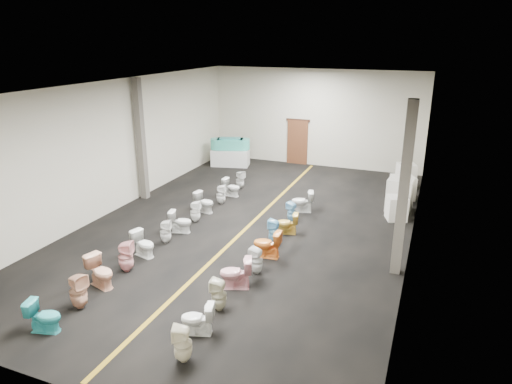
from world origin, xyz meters
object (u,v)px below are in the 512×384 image
toilet_right_0 (183,344)px  toilet_right_3 (236,273)px  toilet_left_6 (181,222)px  toilet_right_7 (287,223)px  toilet_left_7 (195,212)px  appliance_crate_b (400,194)px  toilet_right_4 (256,261)px  toilet_right_1 (197,319)px  toilet_right_8 (292,212)px  toilet_left_1 (78,291)px  toilet_left_11 (240,180)px  toilet_right_5 (267,244)px  display_table (230,157)px  toilet_left_9 (221,194)px  toilet_left_3 (126,257)px  toilet_right_6 (274,232)px  toilet_left_0 (44,316)px  toilet_left_4 (144,244)px  toilet_right_2 (219,295)px  toilet_left_8 (205,202)px  appliance_crate_d (406,176)px  appliance_crate_a (397,208)px  toilet_left_2 (101,272)px  bathtub (230,144)px  appliance_crate_c (403,187)px  toilet_left_10 (232,187)px

toilet_right_0 → toilet_right_3: (-0.17, 2.82, 0.01)m
toilet_left_6 → toilet_right_7: (3.15, 1.14, -0.01)m
toilet_left_7 → toilet_right_3: (2.98, -3.36, 0.04)m
appliance_crate_b → toilet_right_4: size_ratio=1.59×
toilet_right_1 → toilet_right_8: 6.52m
toilet_left_1 → toilet_right_3: bearing=-41.2°
toilet_left_11 → toilet_right_1: (3.01, -9.09, -0.02)m
toilet_left_11 → toilet_right_5: 6.14m
display_table → toilet_left_9: bearing=-69.0°
toilet_right_0 → toilet_right_3: 2.83m
toilet_left_3 → toilet_right_6: size_ratio=1.12×
appliance_crate_b → toilet_left_0: appliance_crate_b is taller
toilet_left_4 → toilet_right_6: toilet_right_6 is taller
toilet_left_6 → toilet_left_0: bearing=167.4°
toilet_left_4 → toilet_left_6: toilet_left_4 is taller
appliance_crate_b → toilet_left_11: 6.21m
toilet_right_5 → toilet_right_8: toilet_right_5 is taller
appliance_crate_b → toilet_right_2: 8.65m
toilet_left_11 → toilet_right_2: (3.04, -8.14, 0.01)m
toilet_left_8 → appliance_crate_b: bearing=-57.8°
appliance_crate_d → toilet_right_2: size_ratio=1.26×
appliance_crate_b → toilet_right_6: (-3.19, -4.28, -0.20)m
appliance_crate_b → appliance_crate_a: bearing=-90.0°
toilet_left_2 → toilet_left_11: bearing=15.6°
toilet_left_0 → toilet_left_6: 5.50m
appliance_crate_a → toilet_right_4: bearing=-120.0°
toilet_left_1 → toilet_right_8: toilet_left_1 is taller
appliance_crate_b → toilet_left_0: 11.84m
toilet_right_0 → toilet_left_8: bearing=-175.9°
toilet_right_0 → appliance_crate_a: bearing=140.4°
toilet_left_9 → toilet_left_7: bearing=169.6°
bathtub → toilet_right_0: bathtub is taller
toilet_left_0 → toilet_right_0: bearing=-100.2°
toilet_right_5 → toilet_right_0: bearing=-4.6°
toilet_left_9 → toilet_right_1: 7.77m
toilet_left_3 → toilet_left_9: toilet_left_3 is taller
toilet_left_2 → toilet_left_6: 3.60m
toilet_left_2 → toilet_right_6: (3.13, 3.91, -0.02)m
appliance_crate_a → toilet_left_9: 6.20m
appliance_crate_c → toilet_right_7: appliance_crate_c is taller
appliance_crate_a → toilet_right_3: (-3.21, -6.06, -0.00)m
display_table → appliance_crate_b: bearing=-21.5°
appliance_crate_c → toilet_left_7: bearing=-141.4°
appliance_crate_d → toilet_right_1: 12.22m
display_table → toilet_left_1: 12.47m
toilet_left_7 → toilet_left_9: bearing=-10.2°
display_table → bathtub: 0.68m
toilet_left_3 → toilet_left_10: (0.06, 6.50, -0.08)m
toilet_right_3 → toilet_left_9: bearing=-171.6°
toilet_left_2 → toilet_left_6: toilet_left_2 is taller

